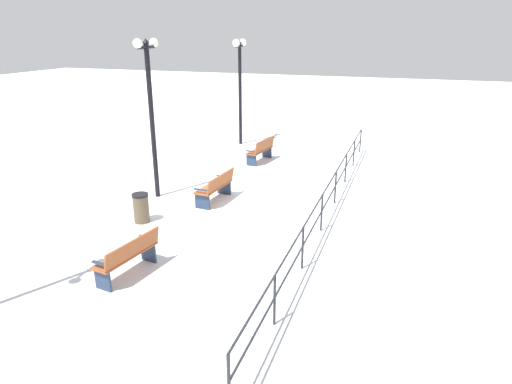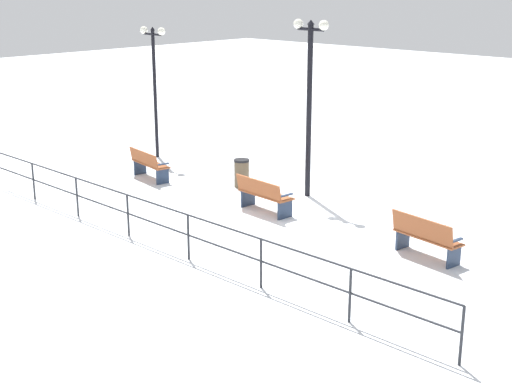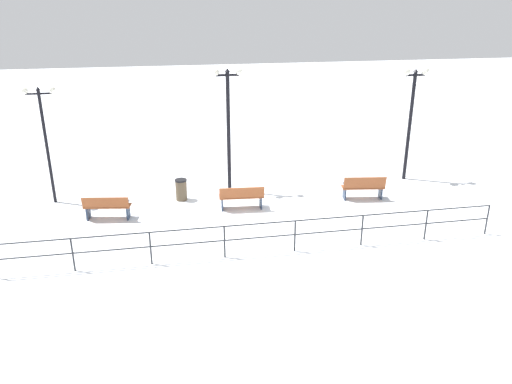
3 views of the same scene
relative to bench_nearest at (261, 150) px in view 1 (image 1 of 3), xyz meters
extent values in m
plane|color=white|center=(-0.05, 4.59, -0.49)|extent=(80.00, 80.00, 0.00)
cube|color=brown|center=(0.08, -0.01, -0.03)|extent=(0.67, 1.61, 0.04)
cube|color=brown|center=(-0.15, 0.02, 0.22)|extent=(0.34, 1.56, 0.47)
cube|color=#23334C|center=(-0.01, -0.68, -0.26)|extent=(0.41, 0.11, 0.45)
cube|color=#23334C|center=(0.18, 0.66, -0.26)|extent=(0.41, 0.11, 0.45)
cube|color=#23334C|center=(0.00, -0.69, 0.09)|extent=(0.41, 0.13, 0.04)
cube|color=#23334C|center=(0.20, 0.66, 0.09)|extent=(0.41, 0.13, 0.04)
cube|color=brown|center=(0.00, 4.59, -0.02)|extent=(0.64, 1.61, 0.04)
cube|color=brown|center=(-0.27, 4.61, 0.20)|extent=(0.23, 1.58, 0.42)
cube|color=#23334C|center=(-0.06, 3.90, -0.25)|extent=(0.47, 0.09, 0.47)
cube|color=#23334C|center=(0.05, 5.28, -0.25)|extent=(0.47, 0.09, 0.47)
cube|color=#23334C|center=(-0.04, 3.90, 0.10)|extent=(0.47, 0.11, 0.04)
cube|color=#23334C|center=(0.07, 5.28, 0.10)|extent=(0.47, 0.11, 0.04)
cube|color=brown|center=(-0.05, 9.19, -0.02)|extent=(0.68, 1.60, 0.04)
cube|color=brown|center=(-0.28, 9.23, 0.19)|extent=(0.35, 1.55, 0.39)
cube|color=#23334C|center=(-0.16, 8.52, -0.26)|extent=(0.40, 0.11, 0.47)
cube|color=#23334C|center=(0.05, 9.86, -0.26)|extent=(0.40, 0.11, 0.47)
cube|color=#23334C|center=(-0.14, 8.52, 0.10)|extent=(0.41, 0.13, 0.04)
cube|color=#23334C|center=(0.07, 9.86, 0.10)|extent=(0.41, 0.13, 0.04)
cylinder|color=black|center=(1.83, -2.54, 1.70)|extent=(0.15, 0.15, 4.37)
cylinder|color=black|center=(1.83, -2.54, 3.76)|extent=(0.09, 0.79, 0.09)
sphere|color=white|center=(1.83, -2.93, 3.90)|extent=(0.32, 0.32, 0.32)
sphere|color=white|center=(1.83, -2.15, 3.90)|extent=(0.32, 0.32, 0.32)
cone|color=black|center=(1.83, -2.54, 3.94)|extent=(0.20, 0.20, 0.12)
cylinder|color=black|center=(1.83, 4.76, 1.79)|extent=(0.15, 0.15, 4.56)
cylinder|color=black|center=(1.83, 4.76, 3.96)|extent=(0.09, 0.84, 0.09)
sphere|color=white|center=(1.83, 4.34, 4.07)|extent=(0.26, 0.26, 0.26)
sphere|color=white|center=(1.83, 5.18, 4.07)|extent=(0.26, 0.26, 0.26)
cone|color=black|center=(1.83, 4.76, 4.14)|extent=(0.20, 0.20, 0.12)
cylinder|color=#26282D|center=(-3.50, -2.74, 0.01)|extent=(0.05, 0.05, 0.99)
cylinder|color=#26282D|center=(-3.50, -0.64, 0.01)|extent=(0.05, 0.05, 0.99)
cylinder|color=#26282D|center=(-3.50, 1.45, 0.01)|extent=(0.05, 0.05, 0.99)
cylinder|color=#26282D|center=(-3.50, 3.54, 0.01)|extent=(0.05, 0.05, 0.99)
cylinder|color=#26282D|center=(-3.50, 5.64, 0.01)|extent=(0.05, 0.05, 0.99)
cylinder|color=#26282D|center=(-3.50, 7.73, 0.01)|extent=(0.05, 0.05, 0.99)
cylinder|color=#26282D|center=(-3.50, 9.82, 0.01)|extent=(0.05, 0.05, 0.99)
cylinder|color=#26282D|center=(-3.50, 4.59, 0.50)|extent=(0.04, 14.65, 0.04)
cylinder|color=#26282D|center=(-3.50, 4.59, 0.05)|extent=(0.04, 14.65, 0.04)
cylinder|color=brown|center=(1.20, 6.66, -0.12)|extent=(0.42, 0.42, 0.75)
cylinder|color=black|center=(1.20, 6.66, 0.29)|extent=(0.44, 0.44, 0.06)
camera|label=1|loc=(-5.38, 16.27, 4.42)|focal=31.64mm
camera|label=2|loc=(-12.76, -7.32, 5.18)|focal=50.70mm
camera|label=3|loc=(-16.44, 7.13, 6.64)|focal=35.40mm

